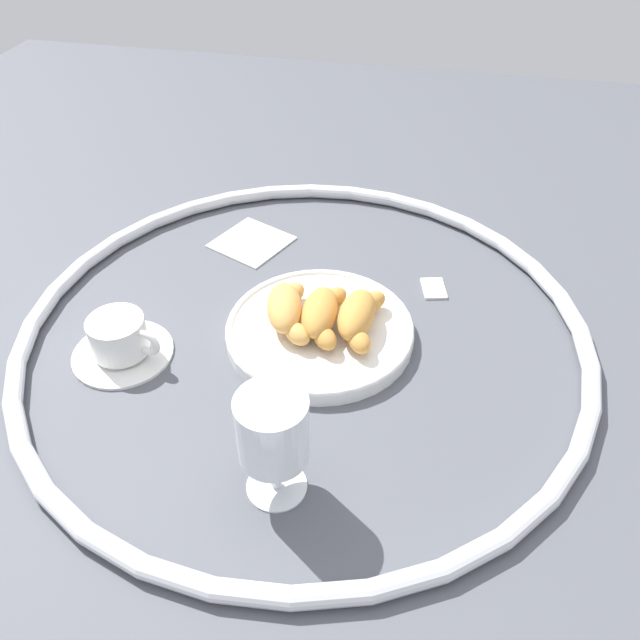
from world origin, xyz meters
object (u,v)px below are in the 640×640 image
object	(u,v)px
juice_glass_left	(273,433)
croissant_small	(322,313)
croissant_extra	(359,316)
sugar_packet	(434,287)
pastry_plate	(320,329)
coffee_cup_near	(120,341)
folded_napkin	(252,241)
croissant_large	(286,310)

from	to	relation	value
juice_glass_left	croissant_small	bearing A→B (deg)	-179.53
croissant_extra	sugar_packet	xyz separation A→B (m)	(-0.14, 0.10, -0.04)
croissant_extra	pastry_plate	bearing A→B (deg)	-85.40
coffee_cup_near	folded_napkin	size ratio (longest dim) A/B	1.24
pastry_plate	croissant_extra	size ratio (longest dim) A/B	1.91
croissant_extra	juice_glass_left	distance (m)	0.27
coffee_cup_near	juice_glass_left	world-z (taller)	juice_glass_left
croissant_large	juice_glass_left	xyz separation A→B (m)	(0.25, 0.05, 0.05)
croissant_small	croissant_extra	world-z (taller)	same
croissant_large	croissant_small	size ratio (longest dim) A/B	0.96
sugar_packet	folded_napkin	distance (m)	0.32
pastry_plate	juice_glass_left	size ratio (longest dim) A/B	1.87
croissant_extra	croissant_small	bearing A→B (deg)	-85.29
croissant_small	coffee_cup_near	bearing A→B (deg)	-70.06
croissant_large	sugar_packet	xyz separation A→B (m)	(-0.14, 0.20, -0.04)
folded_napkin	coffee_cup_near	bearing A→B (deg)	-17.08
croissant_small	juice_glass_left	bearing A→B (deg)	0.47
croissant_small	sugar_packet	size ratio (longest dim) A/B	2.74
pastry_plate	croissant_small	xyz separation A→B (m)	(-0.00, 0.00, 0.03)
sugar_packet	croissant_extra	bearing A→B (deg)	-49.14
juice_glass_left	folded_napkin	size ratio (longest dim) A/B	1.27
croissant_small	sugar_packet	world-z (taller)	croissant_small
juice_glass_left	folded_napkin	distance (m)	0.50
pastry_plate	sugar_packet	world-z (taller)	pastry_plate
pastry_plate	coffee_cup_near	distance (m)	0.27
croissant_large	juice_glass_left	bearing A→B (deg)	11.74
croissant_extra	folded_napkin	distance (m)	0.30
croissant_small	croissant_extra	size ratio (longest dim) A/B	1.00
croissant_small	folded_napkin	distance (m)	0.27
croissant_large	coffee_cup_near	world-z (taller)	croissant_large
croissant_small	coffee_cup_near	distance (m)	0.27
coffee_cup_near	folded_napkin	xyz separation A→B (m)	(-0.30, 0.09, -0.02)
croissant_large	croissant_extra	xyz separation A→B (m)	(-0.01, 0.10, 0.00)
coffee_cup_near	croissant_small	bearing A→B (deg)	109.94
croissant_small	juice_glass_left	distance (m)	0.26
pastry_plate	juice_glass_left	bearing A→B (deg)	1.19
juice_glass_left	folded_napkin	world-z (taller)	juice_glass_left
pastry_plate	folded_napkin	size ratio (longest dim) A/B	2.38
juice_glass_left	folded_napkin	xyz separation A→B (m)	(-0.46, -0.17, -0.09)
folded_napkin	croissant_extra	bearing A→B (deg)	46.98
folded_napkin	pastry_plate	bearing A→B (deg)	38.34
croissant_small	folded_napkin	xyz separation A→B (m)	(-0.20, -0.17, -0.04)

